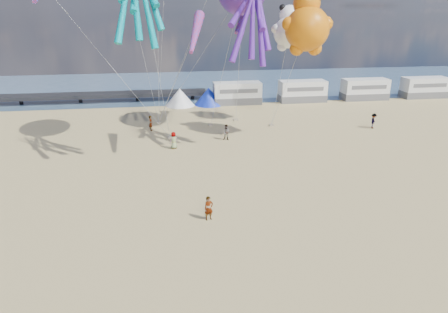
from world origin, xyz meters
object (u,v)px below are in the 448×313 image
motorhome_2 (365,89)px  beachgoer_1 (227,132)px  beachgoer_5 (151,123)px  sandbag_b (211,125)px  sandbag_c (271,125)px  kite_panda (289,32)px  motorhome_1 (302,91)px  sandbag_d (236,120)px  kite_teddy_orange (307,29)px  sandbag_e (159,122)px  beachgoer_2 (374,121)px  beachgoer_0 (174,140)px  motorhome_0 (237,93)px  tent_blue (209,96)px  windsock_right (196,33)px  standing_person (209,208)px  motorhome_3 (424,87)px  tent_white (180,97)px  windsock_mid (242,21)px  sandbag_a (170,138)px

motorhome_2 → beachgoer_1: size_ratio=4.03×
beachgoer_5 → sandbag_b: size_ratio=3.37×
sandbag_c → kite_panda: (1.66, 0.50, 10.16)m
motorhome_1 → sandbag_d: (-11.23, -8.79, -1.39)m
beachgoer_5 → kite_teddy_orange: (15.11, -5.78, 10.10)m
sandbag_e → kite_panda: size_ratio=0.09×
beachgoer_5 → beachgoer_2: bearing=-102.6°
beachgoer_0 → sandbag_b: (4.42, 7.23, -0.72)m
motorhome_0 → tent_blue: motorhome_0 is taller
motorhome_0 → beachgoer_1: motorhome_0 is taller
motorhome_1 → windsock_right: size_ratio=1.19×
standing_person → windsock_right: 15.14m
beachgoer_5 → windsock_right: (4.45, -9.18, 10.06)m
beachgoer_0 → sandbag_c: beachgoer_0 is taller
motorhome_3 → beachgoer_5: motorhome_3 is taller
kite_panda → kite_teddy_orange: size_ratio=0.81×
motorhome_2 → kite_panda: kite_panda is taller
beachgoer_1 → tent_white: bearing=123.5°
tent_blue → sandbag_e: bearing=-128.8°
standing_person → windsock_mid: size_ratio=0.32×
motorhome_2 → kite_panda: size_ratio=1.16×
motorhome_1 → sandbag_c: 13.95m
beachgoer_1 → sandbag_d: (2.21, 7.09, -0.71)m
motorhome_0 → kite_panda: bearing=-72.2°
beachgoer_2 → kite_panda: (-9.46, 2.99, 9.42)m
beachgoer_2 → motorhome_3: bearing=-9.5°
kite_panda → motorhome_0: bearing=124.5°
sandbag_c → beachgoer_1: bearing=-144.0°
beachgoer_2 → standing_person: bearing=168.8°
sandbag_e → windsock_right: 16.57m
motorhome_0 → tent_white: 8.01m
beachgoer_2 → sandbag_a: 22.75m
beachgoer_5 → sandbag_d: size_ratio=3.37×
motorhome_2 → kite_teddy_orange: bearing=-132.2°
windsock_right → beachgoer_0: bearing=140.3°
sandbag_e → windsock_right: windsock_right is taller
beachgoer_0 → beachgoer_5: 6.75m
tent_white → tent_blue: (4.00, 0.00, 0.00)m
tent_white → beachgoer_5: bearing=-108.0°
sandbag_c → motorhome_3: bearing=23.6°
tent_white → motorhome_2: bearing=0.0°
beachgoer_1 → beachgoer_2: bearing=25.0°
motorhome_0 → beachgoer_2: (13.03, -14.13, -0.65)m
tent_white → sandbag_b: 10.99m
motorhome_0 → motorhome_1: size_ratio=1.00×
beachgoer_2 → windsock_mid: (-14.70, 2.88, 10.65)m
tent_blue → kite_panda: size_ratio=0.70×
tent_blue → sandbag_d: 9.14m
motorhome_1 → tent_white: 17.50m
tent_white → tent_blue: same height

